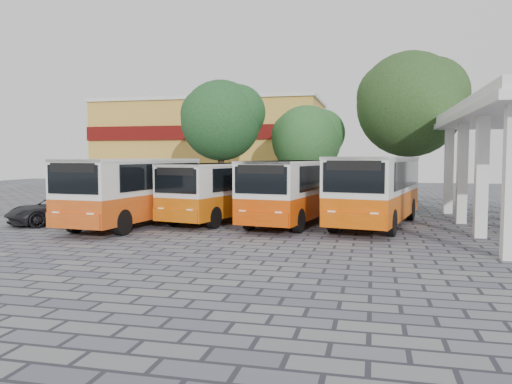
% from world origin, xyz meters
% --- Properties ---
extents(ground, '(90.00, 90.00, 0.00)m').
position_xyz_m(ground, '(0.00, 0.00, 0.00)').
color(ground, '#545564').
rests_on(ground, ground).
extents(shophouse_block, '(20.40, 10.40, 8.30)m').
position_xyz_m(shophouse_block, '(-11.00, 25.99, 4.16)').
color(shophouse_block, gold).
rests_on(shophouse_block, ground).
extents(bus_far_left, '(3.36, 8.66, 3.05)m').
position_xyz_m(bus_far_left, '(-6.83, 1.90, 1.76)').
color(bus_far_left, '#C5460D').
rests_on(bus_far_left, ground).
extents(bus_centre_left, '(4.03, 8.23, 2.82)m').
position_xyz_m(bus_centre_left, '(-3.46, 4.44, 1.63)').
color(bus_centre_left, '#C65505').
rests_on(bus_centre_left, ground).
extents(bus_centre_right, '(3.82, 8.54, 2.96)m').
position_xyz_m(bus_centre_right, '(0.16, 4.13, 1.71)').
color(bus_centre_right, '#CD3C00').
rests_on(bus_centre_right, ground).
extents(bus_far_right, '(4.32, 9.13, 3.14)m').
position_xyz_m(bus_far_right, '(3.91, 4.29, 1.82)').
color(bus_far_right, '#D14B00').
rests_on(bus_far_right, ground).
extents(tree_left, '(5.53, 5.27, 8.16)m').
position_xyz_m(tree_left, '(-5.96, 12.65, 5.70)').
color(tree_left, '#473420').
rests_on(tree_left, ground).
extents(tree_middle, '(5.05, 4.81, 6.71)m').
position_xyz_m(tree_middle, '(-0.73, 15.75, 4.46)').
color(tree_middle, '#3F2B1E').
rests_on(tree_middle, ground).
extents(tree_right, '(6.92, 6.59, 9.72)m').
position_xyz_m(tree_right, '(6.02, 14.07, 6.64)').
color(tree_right, '#382213').
rests_on(tree_right, ground).
extents(parked_car, '(4.40, 5.05, 1.29)m').
position_xyz_m(parked_car, '(-10.65, 1.71, 0.65)').
color(parked_car, black).
rests_on(parked_car, ground).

